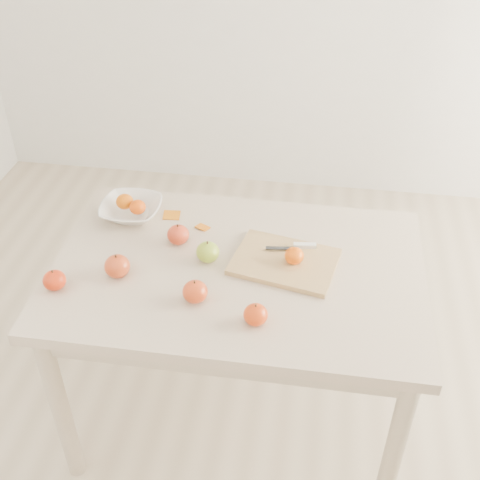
# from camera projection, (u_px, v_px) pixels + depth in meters

# --- Properties ---
(ground) EXTENTS (3.50, 3.50, 0.00)m
(ground) POSITION_uv_depth(u_px,v_px,m) (238.00, 411.00, 2.40)
(ground) COLOR #C6B293
(ground) RESTS_ON ground
(table) EXTENTS (1.20, 0.80, 0.75)m
(table) POSITION_uv_depth(u_px,v_px,m) (238.00, 289.00, 2.00)
(table) COLOR beige
(table) RESTS_ON ground
(cutting_board) EXTENTS (0.37, 0.30, 0.02)m
(cutting_board) POSITION_uv_depth(u_px,v_px,m) (285.00, 262.00, 1.95)
(cutting_board) COLOR tan
(cutting_board) RESTS_ON table
(board_tangerine) EXTENTS (0.06, 0.06, 0.05)m
(board_tangerine) POSITION_uv_depth(u_px,v_px,m) (294.00, 256.00, 1.92)
(board_tangerine) COLOR #DD5C07
(board_tangerine) RESTS_ON cutting_board
(fruit_bowl) EXTENTS (0.22, 0.22, 0.05)m
(fruit_bowl) POSITION_uv_depth(u_px,v_px,m) (131.00, 210.00, 2.16)
(fruit_bowl) COLOR white
(fruit_bowl) RESTS_ON table
(bowl_tangerine_near) EXTENTS (0.06, 0.06, 0.05)m
(bowl_tangerine_near) POSITION_uv_depth(u_px,v_px,m) (125.00, 202.00, 2.15)
(bowl_tangerine_near) COLOR #D66707
(bowl_tangerine_near) RESTS_ON fruit_bowl
(bowl_tangerine_far) EXTENTS (0.06, 0.06, 0.05)m
(bowl_tangerine_far) POSITION_uv_depth(u_px,v_px,m) (138.00, 207.00, 2.13)
(bowl_tangerine_far) COLOR #DE4407
(bowl_tangerine_far) RESTS_ON fruit_bowl
(orange_peel_a) EXTENTS (0.06, 0.05, 0.01)m
(orange_peel_a) POSITION_uv_depth(u_px,v_px,m) (172.00, 216.00, 2.17)
(orange_peel_a) COLOR #C3670D
(orange_peel_a) RESTS_ON table
(orange_peel_b) EXTENTS (0.06, 0.05, 0.01)m
(orange_peel_b) POSITION_uv_depth(u_px,v_px,m) (203.00, 228.00, 2.11)
(orange_peel_b) COLOR #C9620E
(orange_peel_b) RESTS_ON table
(paring_knife) EXTENTS (0.17, 0.05, 0.01)m
(paring_knife) POSITION_uv_depth(u_px,v_px,m) (301.00, 246.00, 1.99)
(paring_knife) COLOR white
(paring_knife) RESTS_ON cutting_board
(apple_green) EXTENTS (0.08, 0.08, 0.07)m
(apple_green) POSITION_uv_depth(u_px,v_px,m) (208.00, 252.00, 1.95)
(apple_green) COLOR #5E8B17
(apple_green) RESTS_ON table
(apple_red_a) EXTENTS (0.08, 0.08, 0.07)m
(apple_red_a) POSITION_uv_depth(u_px,v_px,m) (178.00, 235.00, 2.02)
(apple_red_a) COLOR maroon
(apple_red_a) RESTS_ON table
(apple_red_c) EXTENTS (0.08, 0.08, 0.07)m
(apple_red_c) POSITION_uv_depth(u_px,v_px,m) (195.00, 292.00, 1.80)
(apple_red_c) COLOR #9F1F0C
(apple_red_c) RESTS_ON table
(apple_red_e) EXTENTS (0.07, 0.07, 0.06)m
(apple_red_e) POSITION_uv_depth(u_px,v_px,m) (256.00, 315.00, 1.72)
(apple_red_e) COLOR #9A0105
(apple_red_e) RESTS_ON table
(apple_red_d) EXTENTS (0.07, 0.07, 0.06)m
(apple_red_d) POSITION_uv_depth(u_px,v_px,m) (54.00, 280.00, 1.84)
(apple_red_d) COLOR #8F0F01
(apple_red_d) RESTS_ON table
(apple_red_b) EXTENTS (0.08, 0.08, 0.07)m
(apple_red_b) POSITION_uv_depth(u_px,v_px,m) (117.00, 266.00, 1.89)
(apple_red_b) COLOR #9A0E0E
(apple_red_b) RESTS_ON table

